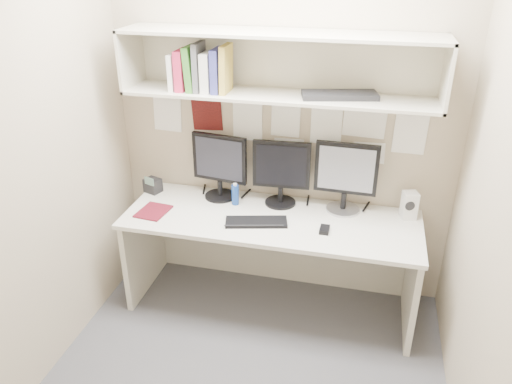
% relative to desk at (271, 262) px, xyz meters
% --- Properties ---
extents(floor, '(2.40, 2.00, 0.01)m').
position_rel_desk_xyz_m(floor, '(0.00, -0.65, -0.37)').
color(floor, '#45454A').
rests_on(floor, ground).
extents(wall_back, '(2.40, 0.02, 2.60)m').
position_rel_desk_xyz_m(wall_back, '(0.00, 0.35, 0.93)').
color(wall_back, tan).
rests_on(wall_back, ground).
extents(wall_front, '(2.40, 0.02, 2.60)m').
position_rel_desk_xyz_m(wall_front, '(0.00, -1.65, 0.93)').
color(wall_front, tan).
rests_on(wall_front, ground).
extents(wall_left, '(0.02, 2.00, 2.60)m').
position_rel_desk_xyz_m(wall_left, '(-1.20, -0.65, 0.93)').
color(wall_left, tan).
rests_on(wall_left, ground).
extents(wall_right, '(0.02, 2.00, 2.60)m').
position_rel_desk_xyz_m(wall_right, '(1.20, -0.65, 0.93)').
color(wall_right, tan).
rests_on(wall_right, ground).
extents(desk, '(2.00, 0.70, 0.73)m').
position_rel_desk_xyz_m(desk, '(0.00, 0.00, 0.00)').
color(desk, beige).
rests_on(desk, floor).
extents(overhead_hutch, '(2.00, 0.38, 0.40)m').
position_rel_desk_xyz_m(overhead_hutch, '(0.00, 0.21, 1.35)').
color(overhead_hutch, beige).
rests_on(overhead_hutch, wall_back).
extents(pinned_papers, '(1.92, 0.01, 0.48)m').
position_rel_desk_xyz_m(pinned_papers, '(0.00, 0.34, 0.88)').
color(pinned_papers, white).
rests_on(pinned_papers, wall_back).
extents(monitor_left, '(0.41, 0.22, 0.48)m').
position_rel_desk_xyz_m(monitor_left, '(-0.43, 0.22, 0.62)').
color(monitor_left, black).
rests_on(monitor_left, desk).
extents(monitor_center, '(0.40, 0.22, 0.47)m').
position_rel_desk_xyz_m(monitor_center, '(0.02, 0.22, 0.62)').
color(monitor_center, black).
rests_on(monitor_center, desk).
extents(monitor_right, '(0.42, 0.23, 0.49)m').
position_rel_desk_xyz_m(monitor_right, '(0.46, 0.22, 0.63)').
color(monitor_right, '#A5A5AA').
rests_on(monitor_right, desk).
extents(keyboard, '(0.43, 0.24, 0.02)m').
position_rel_desk_xyz_m(keyboard, '(-0.08, -0.11, 0.37)').
color(keyboard, black).
rests_on(keyboard, desk).
extents(mouse, '(0.06, 0.10, 0.03)m').
position_rel_desk_xyz_m(mouse, '(0.37, -0.11, 0.38)').
color(mouse, black).
rests_on(mouse, desk).
extents(speaker, '(0.12, 0.12, 0.19)m').
position_rel_desk_xyz_m(speaker, '(0.90, 0.21, 0.46)').
color(speaker, silver).
rests_on(speaker, desk).
extents(blue_bottle, '(0.05, 0.05, 0.16)m').
position_rel_desk_xyz_m(blue_bottle, '(-0.29, 0.13, 0.44)').
color(blue_bottle, navy).
rests_on(blue_bottle, desk).
extents(maroon_notebook, '(0.21, 0.25, 0.01)m').
position_rel_desk_xyz_m(maroon_notebook, '(-0.81, -0.12, 0.37)').
color(maroon_notebook, '#550E1A').
rests_on(maroon_notebook, desk).
extents(desk_phone, '(0.14, 0.13, 0.14)m').
position_rel_desk_xyz_m(desk_phone, '(-0.94, 0.17, 0.42)').
color(desk_phone, black).
rests_on(desk_phone, desk).
extents(book_stack, '(0.38, 0.19, 0.31)m').
position_rel_desk_xyz_m(book_stack, '(-0.49, 0.12, 1.31)').
color(book_stack, silver).
rests_on(book_stack, overhead_hutch).
extents(hutch_tray, '(0.49, 0.28, 0.03)m').
position_rel_desk_xyz_m(hutch_tray, '(0.39, 0.16, 1.19)').
color(hutch_tray, black).
rests_on(hutch_tray, overhead_hutch).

